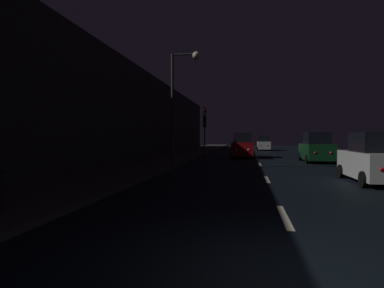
# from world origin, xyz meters

# --- Properties ---
(ground) EXTENTS (26.81, 84.00, 0.02)m
(ground) POSITION_xyz_m (0.00, 24.50, -0.01)
(ground) COLOR black
(sidewalk_left) EXTENTS (4.40, 84.00, 0.15)m
(sidewalk_left) POSITION_xyz_m (-7.21, 24.50, 0.07)
(sidewalk_left) COLOR #33302D
(sidewalk_left) RESTS_ON ground
(building_facade_left) EXTENTS (0.80, 63.00, 7.53)m
(building_facade_left) POSITION_xyz_m (-9.81, 21.00, 3.76)
(building_facade_left) COLOR #2D2B28
(building_facade_left) RESTS_ON ground
(lane_centerline) EXTENTS (0.16, 22.07, 0.01)m
(lane_centerline) POSITION_xyz_m (0.00, 13.03, 0.01)
(lane_centerline) COLOR beige
(lane_centerline) RESTS_ON ground
(traffic_light_far_left) EXTENTS (0.33, 0.47, 4.71)m
(traffic_light_far_left) POSITION_xyz_m (-4.91, 25.70, 3.40)
(traffic_light_far_left) COLOR #38383A
(traffic_light_far_left) RESTS_ON ground
(streetlamp_overhead) EXTENTS (1.70, 0.44, 6.69)m
(streetlamp_overhead) POSITION_xyz_m (-4.63, 13.29, 4.48)
(streetlamp_overhead) COLOR #2D2D30
(streetlamp_overhead) RESTS_ON ground
(car_approaching_headlights) EXTENTS (2.01, 4.35, 2.19)m
(car_approaching_headlights) POSITION_xyz_m (-1.22, 23.60, 1.00)
(car_approaching_headlights) COLOR maroon
(car_approaching_headlights) RESTS_ON ground
(car_parked_right_near) EXTENTS (1.84, 3.98, 2.01)m
(car_parked_right_near) POSITION_xyz_m (4.11, 9.06, 0.92)
(car_parked_right_near) COLOR silver
(car_parked_right_near) RESTS_ON ground
(car_parked_right_far) EXTENTS (1.98, 4.30, 2.16)m
(car_parked_right_far) POSITION_xyz_m (4.11, 19.41, 0.99)
(car_parked_right_far) COLOR #0F3819
(car_parked_right_far) RESTS_ON ground
(car_distant_taillights) EXTENTS (1.82, 3.94, 1.99)m
(car_distant_taillights) POSITION_xyz_m (1.39, 39.08, 0.91)
(car_distant_taillights) COLOR silver
(car_distant_taillights) RESTS_ON ground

